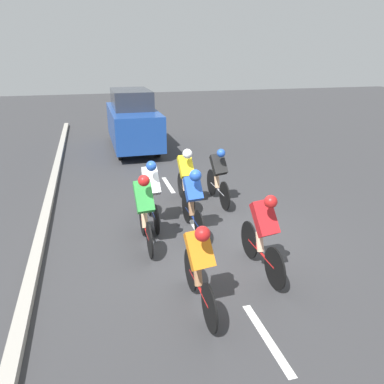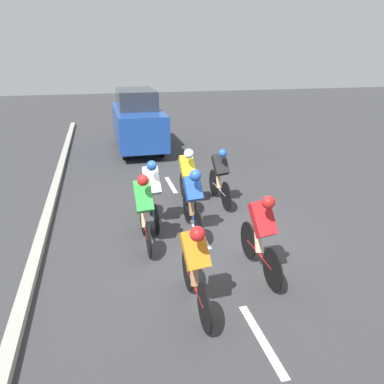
{
  "view_description": "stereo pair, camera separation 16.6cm",
  "coord_description": "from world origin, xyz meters",
  "px_view_note": "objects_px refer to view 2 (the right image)",
  "views": [
    {
      "loc": [
        2.02,
        6.65,
        3.58
      ],
      "look_at": [
        0.16,
        -0.15,
        0.95
      ],
      "focal_mm": 35.0,
      "sensor_mm": 36.0,
      "label": 1
    },
    {
      "loc": [
        1.86,
        6.69,
        3.58
      ],
      "look_at": [
        0.16,
        -0.15,
        0.95
      ],
      "focal_mm": 35.0,
      "sensor_mm": 36.0,
      "label": 2
    }
  ],
  "objects_px": {
    "cyclist_black": "(220,175)",
    "cyclist_green": "(144,208)",
    "cyclist_blue": "(193,199)",
    "cyclist_orange": "(195,265)",
    "support_car": "(137,120)",
    "cyclist_yellow": "(187,175)",
    "cyclist_red": "(262,232)",
    "cyclist_white": "(152,190)"
  },
  "relations": [
    {
      "from": "cyclist_white",
      "to": "cyclist_red",
      "type": "bearing_deg",
      "value": 121.67
    },
    {
      "from": "cyclist_yellow",
      "to": "cyclist_red",
      "type": "distance_m",
      "value": 3.34
    },
    {
      "from": "cyclist_red",
      "to": "cyclist_white",
      "type": "height_order",
      "value": "cyclist_white"
    },
    {
      "from": "cyclist_yellow",
      "to": "cyclist_green",
      "type": "bearing_deg",
      "value": 55.03
    },
    {
      "from": "cyclist_blue",
      "to": "cyclist_green",
      "type": "xyz_separation_m",
      "value": [
        1.04,
        0.31,
        0.03
      ]
    },
    {
      "from": "cyclist_green",
      "to": "cyclist_white",
      "type": "xyz_separation_m",
      "value": [
        -0.29,
        -0.93,
        0.0
      ]
    },
    {
      "from": "cyclist_white",
      "to": "support_car",
      "type": "height_order",
      "value": "support_car"
    },
    {
      "from": "cyclist_blue",
      "to": "cyclist_orange",
      "type": "distance_m",
      "value": 2.52
    },
    {
      "from": "support_car",
      "to": "cyclist_orange",
      "type": "bearing_deg",
      "value": 88.33
    },
    {
      "from": "cyclist_yellow",
      "to": "cyclist_white",
      "type": "bearing_deg",
      "value": 42.37
    },
    {
      "from": "cyclist_blue",
      "to": "cyclist_red",
      "type": "height_order",
      "value": "cyclist_red"
    },
    {
      "from": "cyclist_blue",
      "to": "cyclist_orange",
      "type": "height_order",
      "value": "cyclist_orange"
    },
    {
      "from": "cyclist_blue",
      "to": "support_car",
      "type": "relative_size",
      "value": 0.38
    },
    {
      "from": "cyclist_yellow",
      "to": "support_car",
      "type": "bearing_deg",
      "value": -85.15
    },
    {
      "from": "cyclist_orange",
      "to": "cyclist_green",
      "type": "distance_m",
      "value": 2.19
    },
    {
      "from": "cyclist_blue",
      "to": "cyclist_red",
      "type": "distance_m",
      "value": 1.92
    },
    {
      "from": "cyclist_yellow",
      "to": "cyclist_blue",
      "type": "bearing_deg",
      "value": 80.99
    },
    {
      "from": "cyclist_black",
      "to": "cyclist_white",
      "type": "bearing_deg",
      "value": 25.36
    },
    {
      "from": "cyclist_green",
      "to": "cyclist_red",
      "type": "bearing_deg",
      "value": 140.25
    },
    {
      "from": "cyclist_yellow",
      "to": "cyclist_orange",
      "type": "distance_m",
      "value": 4.06
    },
    {
      "from": "cyclist_yellow",
      "to": "cyclist_white",
      "type": "height_order",
      "value": "cyclist_white"
    },
    {
      "from": "support_car",
      "to": "cyclist_blue",
      "type": "bearing_deg",
      "value": 92.11
    },
    {
      "from": "cyclist_yellow",
      "to": "cyclist_red",
      "type": "xyz_separation_m",
      "value": [
        -0.48,
        3.31,
        -0.0
      ]
    },
    {
      "from": "cyclist_blue",
      "to": "cyclist_yellow",
      "type": "bearing_deg",
      "value": -99.01
    },
    {
      "from": "cyclist_black",
      "to": "cyclist_blue",
      "type": "bearing_deg",
      "value": 54.33
    },
    {
      "from": "cyclist_orange",
      "to": "cyclist_blue",
      "type": "bearing_deg",
      "value": -103.34
    },
    {
      "from": "cyclist_white",
      "to": "support_car",
      "type": "xyz_separation_m",
      "value": [
        -0.47,
        -7.12,
        0.32
      ]
    },
    {
      "from": "cyclist_orange",
      "to": "cyclist_white",
      "type": "xyz_separation_m",
      "value": [
        0.17,
        -3.07,
        0.04
      ]
    },
    {
      "from": "cyclist_orange",
      "to": "support_car",
      "type": "height_order",
      "value": "support_car"
    },
    {
      "from": "cyclist_green",
      "to": "cyclist_white",
      "type": "height_order",
      "value": "cyclist_green"
    },
    {
      "from": "cyclist_black",
      "to": "cyclist_green",
      "type": "relative_size",
      "value": 1.03
    },
    {
      "from": "cyclist_red",
      "to": "cyclist_blue",
      "type": "bearing_deg",
      "value": -67.92
    },
    {
      "from": "cyclist_yellow",
      "to": "cyclist_black",
      "type": "height_order",
      "value": "cyclist_yellow"
    },
    {
      "from": "cyclist_orange",
      "to": "cyclist_black",
      "type": "xyz_separation_m",
      "value": [
        -1.64,
        -3.93,
        -0.02
      ]
    },
    {
      "from": "cyclist_white",
      "to": "support_car",
      "type": "relative_size",
      "value": 0.37
    },
    {
      "from": "cyclist_green",
      "to": "support_car",
      "type": "bearing_deg",
      "value": -95.38
    },
    {
      "from": "cyclist_orange",
      "to": "cyclist_white",
      "type": "bearing_deg",
      "value": -86.78
    },
    {
      "from": "cyclist_black",
      "to": "cyclist_green",
      "type": "distance_m",
      "value": 2.76
    },
    {
      "from": "cyclist_green",
      "to": "cyclist_white",
      "type": "relative_size",
      "value": 1.0
    },
    {
      "from": "cyclist_black",
      "to": "cyclist_white",
      "type": "xyz_separation_m",
      "value": [
        1.81,
        0.86,
        0.05
      ]
    },
    {
      "from": "cyclist_orange",
      "to": "cyclist_green",
      "type": "relative_size",
      "value": 1.0
    },
    {
      "from": "cyclist_blue",
      "to": "cyclist_white",
      "type": "height_order",
      "value": "cyclist_white"
    }
  ]
}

